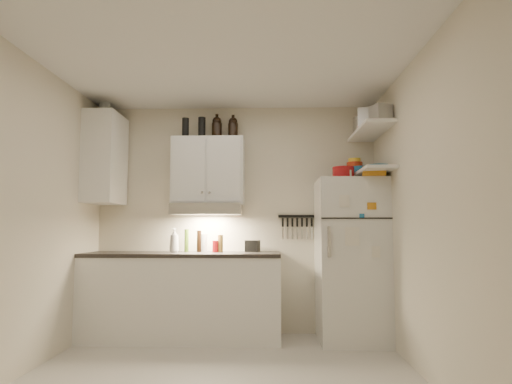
{
  "coord_description": "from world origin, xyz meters",
  "views": [
    {
      "loc": [
        0.38,
        -3.44,
        1.17
      ],
      "look_at": [
        0.25,
        0.9,
        1.55
      ],
      "focal_mm": 30.0,
      "sensor_mm": 36.0,
      "label": 1
    }
  ],
  "objects": [
    {
      "name": "range_hood",
      "position": [
        -0.3,
        1.27,
        1.39
      ],
      "size": [
        0.76,
        0.46,
        0.12
      ],
      "primitive_type": "cube",
      "color": "silver",
      "rests_on": "back_wall"
    },
    {
      "name": "back_wall",
      "position": [
        0.0,
        1.51,
        1.3
      ],
      "size": [
        3.2,
        0.02,
        2.6
      ],
      "primitive_type": "cube",
      "color": "beige",
      "rests_on": "ground"
    },
    {
      "name": "thermos_b",
      "position": [
        -0.56,
        1.26,
        2.31
      ],
      "size": [
        0.09,
        0.09,
        0.22
      ],
      "primitive_type": "cylinder",
      "rotation": [
        0.0,
        0.0,
        -0.21
      ],
      "color": "black",
      "rests_on": "upper_cabinet"
    },
    {
      "name": "vinegar_bottle",
      "position": [
        -0.39,
        1.3,
        1.04
      ],
      "size": [
        0.05,
        0.05,
        0.24
      ],
      "primitive_type": "cylinder",
      "rotation": [
        0.0,
        0.0,
        0.01
      ],
      "color": "black",
      "rests_on": "countertop"
    },
    {
      "name": "red_jar",
      "position": [
        -0.21,
        1.24,
        0.98
      ],
      "size": [
        0.08,
        0.08,
        0.13
      ],
      "primitive_type": "cylinder",
      "rotation": [
        0.0,
        0.0,
        -0.38
      ],
      "color": "#A51316",
      "rests_on": "countertop"
    },
    {
      "name": "book_stack",
      "position": [
        1.45,
        0.9,
        1.75
      ],
      "size": [
        0.27,
        0.32,
        0.09
      ],
      "primitive_type": "cube",
      "rotation": [
        0.0,
        0.0,
        -0.19
      ],
      "color": "orange",
      "rests_on": "fridge"
    },
    {
      "name": "bowl_orange",
      "position": [
        1.34,
        1.32,
        1.89
      ],
      "size": [
        0.18,
        0.18,
        0.05
      ],
      "primitive_type": "cylinder",
      "color": "red",
      "rests_on": "bowl_teal"
    },
    {
      "name": "caddy",
      "position": [
        0.2,
        1.35,
        0.98
      ],
      "size": [
        0.17,
        0.15,
        0.13
      ],
      "primitive_type": "cube",
      "rotation": [
        0.0,
        0.0,
        -0.3
      ],
      "color": "black",
      "rests_on": "countertop"
    },
    {
      "name": "oil_bottle",
      "position": [
        -0.54,
        1.34,
        1.05
      ],
      "size": [
        0.06,
        0.06,
        0.25
      ],
      "primitive_type": "cylinder",
      "rotation": [
        0.0,
        0.0,
        -0.21
      ],
      "color": "#3D5D17",
      "rests_on": "countertop"
    },
    {
      "name": "fridge",
      "position": [
        1.25,
        1.16,
        0.85
      ],
      "size": [
        0.7,
        0.68,
        1.7
      ],
      "primitive_type": "cube",
      "color": "white",
      "rests_on": "floor"
    },
    {
      "name": "base_cabinet",
      "position": [
        -0.55,
        1.2,
        0.44
      ],
      "size": [
        2.1,
        0.6,
        0.88
      ],
      "primitive_type": "cube",
      "color": "white",
      "rests_on": "floor"
    },
    {
      "name": "tin_a",
      "position": [
        1.42,
        0.94,
        2.32
      ],
      "size": [
        0.25,
        0.24,
        0.2
      ],
      "primitive_type": "cube",
      "rotation": [
        0.0,
        0.0,
        -0.36
      ],
      "color": "#AAAAAD",
      "rests_on": "shelf_hi"
    },
    {
      "name": "shelf_hi",
      "position": [
        1.45,
        1.02,
        2.2
      ],
      "size": [
        0.3,
        0.95,
        0.03
      ],
      "primitive_type": "cube",
      "color": "white",
      "rests_on": "right_wall"
    },
    {
      "name": "right_wall",
      "position": [
        1.61,
        0.0,
        1.3
      ],
      "size": [
        0.02,
        3.0,
        2.6
      ],
      "primitive_type": "cube",
      "color": "beige",
      "rests_on": "ground"
    },
    {
      "name": "shelf_lo",
      "position": [
        1.45,
        1.02,
        1.76
      ],
      "size": [
        0.3,
        0.95,
        0.03
      ],
      "primitive_type": "cube",
      "color": "white",
      "rests_on": "right_wall"
    },
    {
      "name": "knife_strip",
      "position": [
        0.7,
        1.49,
        1.32
      ],
      "size": [
        0.42,
        0.02,
        0.03
      ],
      "primitive_type": "cube",
      "color": "black",
      "rests_on": "back_wall"
    },
    {
      "name": "bowl_yellow",
      "position": [
        1.34,
        1.32,
        1.94
      ],
      "size": [
        0.14,
        0.14,
        0.04
      ],
      "primitive_type": "cylinder",
      "color": "yellow",
      "rests_on": "bowl_orange"
    },
    {
      "name": "floor",
      "position": [
        0.0,
        0.0,
        -0.01
      ],
      "size": [
        3.2,
        3.0,
        0.02
      ],
      "primitive_type": "cube",
      "color": "beige",
      "rests_on": "ground"
    },
    {
      "name": "pepper_mill",
      "position": [
        -0.15,
        1.26,
        1.01
      ],
      "size": [
        0.07,
        0.07,
        0.19
      ],
      "primitive_type": "cylinder",
      "rotation": [
        0.0,
        0.0,
        0.27
      ],
      "color": "brown",
      "rests_on": "countertop"
    },
    {
      "name": "dutch_oven",
      "position": [
        1.18,
        1.12,
        1.77
      ],
      "size": [
        0.25,
        0.25,
        0.13
      ],
      "primitive_type": "cylinder",
      "rotation": [
        0.0,
        0.0,
        0.09
      ],
      "color": "#A51316",
      "rests_on": "fridge"
    },
    {
      "name": "thermos_a",
      "position": [
        -0.38,
        1.32,
        2.32
      ],
      "size": [
        0.1,
        0.1,
        0.24
      ],
      "primitive_type": "cylinder",
      "rotation": [
        0.0,
        0.0,
        0.17
      ],
      "color": "black",
      "rests_on": "upper_cabinet"
    },
    {
      "name": "stock_pot",
      "position": [
        1.49,
        1.34,
        2.32
      ],
      "size": [
        0.36,
        0.36,
        0.21
      ],
      "primitive_type": "cylinder",
      "rotation": [
        0.0,
        0.0,
        0.22
      ],
      "color": "silver",
      "rests_on": "shelf_hi"
    },
    {
      "name": "soap_bottle",
      "position": [
        -0.65,
        1.21,
        1.07
      ],
      "size": [
        0.14,
        0.14,
        0.29
      ],
      "primitive_type": "imported",
      "rotation": [
        0.0,
        0.0,
        -0.33
      ],
      "color": "white",
      "rests_on": "countertop"
    },
    {
      "name": "countertop",
      "position": [
        -0.55,
        1.2,
        0.9
      ],
      "size": [
        2.1,
        0.62,
        0.04
      ],
      "primitive_type": "cube",
      "color": "#2B2725",
      "rests_on": "base_cabinet"
    },
    {
      "name": "upper_cabinet",
      "position": [
        -0.3,
        1.33,
        1.83
      ],
      "size": [
        0.8,
        0.33,
        0.75
      ],
      "primitive_type": "cube",
      "color": "white",
      "rests_on": "back_wall"
    },
    {
      "name": "bowl_teal",
      "position": [
        1.4,
        1.31,
        1.82
      ],
      "size": [
        0.22,
        0.22,
        0.09
      ],
      "primitive_type": "cylinder",
      "color": "#1C699F",
      "rests_on": "shelf_lo"
    },
    {
      "name": "growler_b",
      "position": [
        -0.03,
        1.41,
        2.34
      ],
      "size": [
        0.13,
        0.13,
        0.27
      ],
      "primitive_type": null,
      "rotation": [
        0.0,
        0.0,
        -0.15
      ],
      "color": "black",
      "rests_on": "upper_cabinet"
    },
    {
      "name": "plates",
      "position": [
        1.51,
        1.0,
        1.81
      ],
      "size": [
        0.26,
        0.26,
        0.06
      ],
      "primitive_type": "cylinder",
      "rotation": [
        0.0,
        0.0,
        -0.07
      ],
      "color": "#1C699F",
      "rests_on": "shelf_lo"
    },
    {
      "name": "side_jar",
      "position": [
        -1.49,
        1.27,
        2.54
      ],
      "size": [
        0.17,
        0.17,
        0.17
      ],
      "primitive_type": "cylinder",
      "rotation": [
        0.0,
        0.0,
        0.43
      ],
      "color": "silver",
      "rests_on": "side_cabinet"
    },
    {
      "name": "clear_bottle",
      "position": [
        -0.34,
        1.33,
        1.02
      ],
      "size": [
        0.09,
        0.09,
        0.2
      ],
      "primitive_type": "cylinder",
      "rotation": [
        0.0,
        0.0,
        -0.37
      ],
      "color": "silver",
      "rests_on": "countertop"
    },
    {
      "name": "growler_a",
      "position": [
        -0.22,
        1.4,
        2.34
      ],
      "size": [
        0.13,
        0.13,
        0.28
      ],
      "primitive_type": null,
      "rotation": [
        0.0,
        0.0,
        -0.12
      ],
      "color": "black",
      "rests_on": "upper_cabinet"
    },
    {
      "name": "ceiling",
      "position": [
        0.0,
        0.0,
        2.61
      ],
      "size": [
        3.2,
        3.0,
        0.02
      ],
      "primitive_type": "cube",
      "color": "white",
      "rests_on": "ground"
    },
    {
      "name": "side_cabinet",
      "position": [
        -1.44,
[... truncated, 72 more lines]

